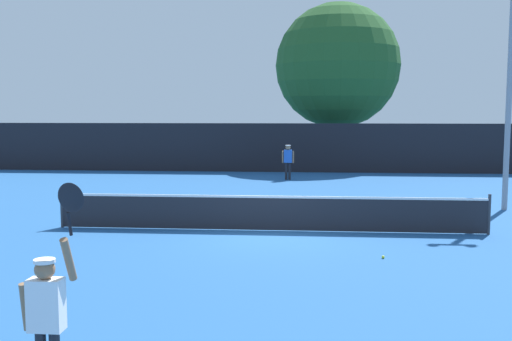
% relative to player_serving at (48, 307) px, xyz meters
% --- Properties ---
extents(ground_plane, '(120.00, 120.00, 0.00)m').
position_rel_player_serving_xyz_m(ground_plane, '(1.91, 9.49, -1.07)').
color(ground_plane, '#235693').
extents(tennis_net, '(11.67, 0.08, 1.07)m').
position_rel_player_serving_xyz_m(tennis_net, '(1.91, 9.49, -0.55)').
color(tennis_net, '#232328').
rests_on(tennis_net, ground).
extents(perimeter_fence, '(37.45, 0.12, 2.60)m').
position_rel_player_serving_xyz_m(perimeter_fence, '(1.91, 24.96, 0.23)').
color(perimeter_fence, black).
rests_on(perimeter_fence, ground).
extents(player_serving, '(0.67, 0.39, 2.45)m').
position_rel_player_serving_xyz_m(player_serving, '(0.00, 0.00, 0.00)').
color(player_serving, white).
rests_on(player_serving, ground).
extents(player_receiving, '(0.57, 0.24, 1.65)m').
position_rel_player_serving_xyz_m(player_receiving, '(2.09, 21.40, -0.06)').
color(player_receiving, blue).
rests_on(player_receiving, ground).
extents(tennis_ball, '(0.07, 0.07, 0.07)m').
position_rel_player_serving_xyz_m(tennis_ball, '(4.59, 6.69, -1.03)').
color(tennis_ball, '#CCE033').
rests_on(tennis_ball, ground).
extents(light_pole, '(1.18, 0.28, 8.54)m').
position_rel_player_serving_xyz_m(light_pole, '(9.44, 13.51, 3.77)').
color(light_pole, gray).
rests_on(light_pole, ground).
extents(large_tree, '(7.32, 7.32, 9.57)m').
position_rel_player_serving_xyz_m(large_tree, '(4.78, 29.00, 4.84)').
color(large_tree, brown).
rests_on(large_tree, ground).
extents(parked_car_near, '(2.01, 4.25, 1.69)m').
position_rel_player_serving_xyz_m(parked_car_near, '(11.74, 32.74, -0.29)').
color(parked_car_near, white).
rests_on(parked_car_near, ground).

